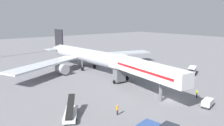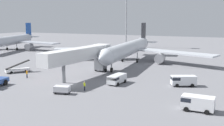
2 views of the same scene
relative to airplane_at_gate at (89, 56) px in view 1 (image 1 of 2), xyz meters
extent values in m
plane|color=slate|center=(-1.62, -29.84, -3.99)|extent=(300.00, 300.00, 0.00)
cylinder|color=silver|center=(0.11, -1.70, 0.16)|extent=(6.22, 35.07, 3.95)
cone|color=silver|center=(1.39, -21.17, 0.16)|extent=(4.13, 4.38, 3.87)
cone|color=silver|center=(-1.24, 18.91, 0.46)|extent=(4.16, 6.66, 3.75)
cube|color=#232328|center=(-1.13, 17.31, 4.11)|extent=(0.69, 5.06, 6.32)
cube|color=silver|center=(1.26, 17.01, 0.66)|extent=(4.97, 3.97, 0.24)
cube|color=silver|center=(-3.47, 16.70, 0.66)|extent=(4.97, 3.97, 0.24)
cube|color=silver|center=(12.75, 2.60, -0.73)|extent=(23.82, 12.13, 0.44)
cube|color=silver|center=(-12.98, 0.92, -0.73)|extent=(23.29, 14.72, 0.44)
cylinder|color=#A8A8AD|center=(8.88, 0.79, -2.33)|extent=(2.86, 3.60, 2.64)
cylinder|color=#A8A8AD|center=(-8.91, -0.37, -2.33)|extent=(2.86, 3.60, 2.64)
cylinder|color=gray|center=(1.00, -15.28, -2.23)|extent=(0.28, 0.28, 2.42)
cylinder|color=black|center=(1.00, -15.28, -3.44)|extent=(0.42, 1.12, 1.10)
cylinder|color=gray|center=(2.24, 0.54, -2.23)|extent=(0.28, 0.28, 2.42)
cylinder|color=black|center=(2.24, 0.54, -3.44)|extent=(0.42, 1.12, 1.10)
cylinder|color=gray|center=(-2.29, 0.24, -2.23)|extent=(0.28, 0.28, 2.42)
cylinder|color=black|center=(-2.29, 0.24, -3.44)|extent=(0.42, 1.12, 1.10)
cube|color=silver|center=(-2.92, -25.24, 1.21)|extent=(5.31, 19.58, 2.70)
cube|color=red|center=(-4.43, -25.05, 1.21)|extent=(2.00, 16.15, 0.44)
cube|color=silver|center=(-1.69, -15.03, 1.21)|extent=(3.76, 3.19, 2.84)
cube|color=#232833|center=(-1.53, -13.74, 1.46)|extent=(3.30, 0.64, 0.90)
cube|color=slate|center=(-1.76, -15.62, -1.87)|extent=(2.75, 2.09, 3.46)
cylinder|color=black|center=(-3.17, -15.45, -3.59)|extent=(0.39, 0.83, 0.80)
cylinder|color=black|center=(-0.34, -15.80, -3.59)|extent=(0.39, 0.83, 0.80)
cylinder|color=slate|center=(-3.39, -29.08, -2.07)|extent=(0.70, 0.70, 3.86)
cube|color=white|center=(-19.48, -24.63, -3.42)|extent=(4.69, 5.72, 0.55)
cube|color=black|center=(-19.48, -24.63, -2.13)|extent=(4.01, 5.29, 1.98)
cylinder|color=black|center=(-19.28, -22.73, -3.69)|extent=(0.52, 0.62, 0.60)
cylinder|color=black|center=(-17.80, -23.72, -3.69)|extent=(0.52, 0.62, 0.60)
cylinder|color=black|center=(-21.16, -25.54, -3.69)|extent=(0.52, 0.62, 0.60)
cylinder|color=black|center=(-19.68, -26.53, -3.69)|extent=(0.52, 0.62, 0.60)
cube|color=silver|center=(6.70, -25.48, -2.94)|extent=(2.50, 5.03, 1.52)
cube|color=#1E232D|center=(6.52, -27.12, -2.61)|extent=(2.16, 1.76, 0.49)
cylinder|color=black|center=(7.48, -27.08, -3.65)|extent=(0.43, 0.71, 0.68)
cylinder|color=black|center=(5.59, -26.87, -3.65)|extent=(0.43, 0.71, 0.68)
cylinder|color=black|center=(7.80, -24.09, -3.65)|extent=(0.43, 0.71, 0.68)
cylinder|color=black|center=(5.92, -23.88, -3.65)|extent=(0.43, 0.71, 0.68)
cube|color=white|center=(19.07, -22.08, -2.85)|extent=(4.98, 3.57, 1.72)
cube|color=#1E232D|center=(17.63, -22.72, -2.47)|extent=(2.12, 2.31, 0.55)
cylinder|color=black|center=(18.11, -23.47, -3.65)|extent=(0.76, 0.58, 0.68)
cylinder|color=black|center=(17.39, -21.86, -3.65)|extent=(0.76, 0.58, 0.68)
cylinder|color=black|center=(20.74, -22.29, -3.65)|extent=(0.76, 0.58, 0.68)
cylinder|color=black|center=(20.02, -20.69, -3.65)|extent=(0.76, 0.58, 0.68)
cube|color=#38383D|center=(0.78, -35.90, -3.70)|extent=(2.88, 1.87, 0.22)
cube|color=silver|center=(0.78, -35.90, -3.12)|extent=(2.88, 1.87, 0.95)
cylinder|color=black|center=(-0.02, -36.71, -3.81)|extent=(0.38, 0.19, 0.36)
cylinder|color=black|center=(-0.26, -35.45, -3.81)|extent=(0.38, 0.19, 0.36)
cylinder|color=black|center=(1.82, -36.36, -3.81)|extent=(0.38, 0.19, 0.36)
cylinder|color=black|center=(1.58, -35.10, -3.81)|extent=(0.38, 0.19, 0.36)
cylinder|color=#1E2333|center=(3.29, -32.48, -3.60)|extent=(0.33, 0.33, 0.79)
cylinder|color=#D8EA19|center=(3.29, -32.48, -2.89)|extent=(0.44, 0.44, 0.63)
sphere|color=tan|center=(3.29, -32.48, -2.45)|extent=(0.21, 0.21, 0.21)
cylinder|color=#1E2333|center=(-13.33, -28.50, -3.58)|extent=(0.29, 0.29, 0.84)
cylinder|color=orange|center=(-13.33, -28.50, -2.82)|extent=(0.38, 0.38, 0.66)
sphere|color=tan|center=(-13.33, -28.50, -2.36)|extent=(0.23, 0.23, 0.23)
camera|label=1|loc=(-33.80, -52.38, 10.97)|focal=34.31mm
camera|label=2|loc=(26.62, -73.31, 8.87)|focal=43.00mm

